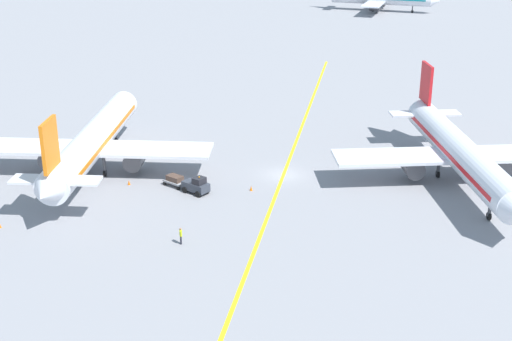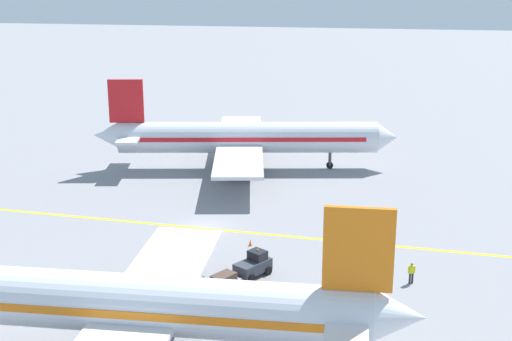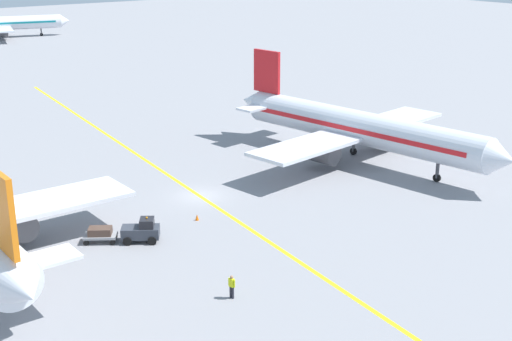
% 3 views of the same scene
% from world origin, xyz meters
% --- Properties ---
extents(ground_plane, '(400.00, 400.00, 0.00)m').
position_xyz_m(ground_plane, '(0.00, 0.00, 0.00)').
color(ground_plane, gray).
extents(apron_yellow_centreline, '(10.61, 119.60, 0.01)m').
position_xyz_m(apron_yellow_centreline, '(0.00, 0.00, 0.00)').
color(apron_yellow_centreline, yellow).
rests_on(apron_yellow_centreline, ground).
extents(airplane_at_gate, '(28.12, 35.47, 10.60)m').
position_xyz_m(airplane_at_gate, '(-22.38, -0.78, 3.71)').
color(airplane_at_gate, silver).
rests_on(airplane_at_gate, ground).
extents(airplane_adjacent_stand, '(28.47, 35.45, 10.60)m').
position_xyz_m(airplane_adjacent_stand, '(19.74, -0.36, 3.71)').
color(airplane_adjacent_stand, silver).
rests_on(airplane_adjacent_stand, ground).
extents(baggage_tug_dark, '(3.33, 2.91, 2.11)m').
position_xyz_m(baggage_tug_dark, '(-9.25, -6.23, 0.90)').
color(baggage_tug_dark, '#333842').
rests_on(baggage_tug_dark, ground).
extents(baggage_cart_trailing, '(2.94, 2.59, 1.24)m').
position_xyz_m(baggage_cart_trailing, '(-12.01, -4.43, 0.76)').
color(baggage_cart_trailing, gray).
rests_on(baggage_cart_trailing, ground).
extents(ground_crew_worker, '(0.31, 0.56, 1.68)m').
position_xyz_m(ground_crew_worker, '(-8.68, -18.31, 0.91)').
color(ground_crew_worker, '#23232D').
rests_on(ground_crew_worker, ground).
extents(traffic_cone_near_nose, '(0.32, 0.32, 0.55)m').
position_xyz_m(traffic_cone_near_nose, '(-3.32, -4.97, 0.28)').
color(traffic_cone_near_nose, orange).
rests_on(traffic_cone_near_nose, ground).
extents(traffic_cone_mid_apron, '(0.32, 0.32, 0.55)m').
position_xyz_m(traffic_cone_mid_apron, '(-27.22, -16.55, 0.28)').
color(traffic_cone_mid_apron, orange).
rests_on(traffic_cone_mid_apron, ground).
extents(traffic_cone_by_wingtip, '(0.32, 0.32, 0.55)m').
position_xyz_m(traffic_cone_by_wingtip, '(-17.29, -4.57, 0.28)').
color(traffic_cone_by_wingtip, orange).
rests_on(traffic_cone_by_wingtip, ground).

